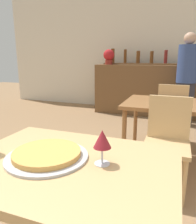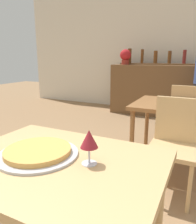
{
  "view_description": "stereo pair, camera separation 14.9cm",
  "coord_description": "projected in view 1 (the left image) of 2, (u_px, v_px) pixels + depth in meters",
  "views": [
    {
      "loc": [
        0.45,
        -0.81,
        1.21
      ],
      "look_at": [
        -0.05,
        0.55,
        0.85
      ],
      "focal_mm": 35.0,
      "sensor_mm": 36.0,
      "label": 1
    },
    {
      "loc": [
        0.59,
        -0.75,
        1.21
      ],
      "look_at": [
        -0.05,
        0.55,
        0.85
      ],
      "focal_mm": 35.0,
      "sensor_mm": 36.0,
      "label": 2
    }
  ],
  "objects": [
    {
      "name": "chair_far_side_front",
      "position": [
        167.0,
        137.0,
        1.99
      ],
      "size": [
        0.4,
        0.4,
        0.87
      ],
      "color": "tan",
      "rests_on": "ground_plane"
    },
    {
      "name": "wall_back",
      "position": [
        161.0,
        49.0,
        4.93
      ],
      "size": [
        8.0,
        0.05,
        2.8
      ],
      "color": "silver",
      "rests_on": "ground_plane"
    },
    {
      "name": "bar_back_shelf",
      "position": [
        158.0,
        61.0,
        4.66
      ],
      "size": [
        2.39,
        0.24,
        0.35
      ],
      "color": "brown",
      "rests_on": "bar_counter"
    },
    {
      "name": "dining_table_near",
      "position": [
        68.0,
        180.0,
        1.02
      ],
      "size": [
        0.98,
        0.73,
        0.75
      ],
      "color": "tan",
      "rests_on": "ground_plane"
    },
    {
      "name": "dining_table_far",
      "position": [
        171.0,
        110.0,
        2.47
      ],
      "size": [
        1.03,
        0.78,
        0.72
      ],
      "color": "brown",
      "rests_on": "ground_plane"
    },
    {
      "name": "person_standing",
      "position": [
        186.0,
        77.0,
        3.87
      ],
      "size": [
        0.34,
        0.34,
        1.63
      ],
      "color": "#2D2D38",
      "rests_on": "ground_plane"
    },
    {
      "name": "bar_counter",
      "position": [
        156.0,
        90.0,
        4.68
      ],
      "size": [
        2.6,
        0.56,
        1.06
      ],
      "color": "brown",
      "rests_on": "ground_plane"
    },
    {
      "name": "chair_far_side_back",
      "position": [
        172.0,
        110.0,
        3.01
      ],
      "size": [
        0.4,
        0.4,
        0.87
      ],
      "rotation": [
        0.0,
        0.0,
        3.14
      ],
      "color": "tan",
      "rests_on": "ground_plane"
    },
    {
      "name": "potted_plant",
      "position": [
        109.0,
        56.0,
        4.81
      ],
      "size": [
        0.24,
        0.24,
        0.33
      ],
      "color": "maroon",
      "rests_on": "bar_counter"
    },
    {
      "name": "wine_glass",
      "position": [
        102.0,
        140.0,
        0.95
      ],
      "size": [
        0.08,
        0.08,
        0.16
      ],
      "color": "silver",
      "rests_on": "dining_table_near"
    },
    {
      "name": "pizza_tray",
      "position": [
        47.0,
        155.0,
        1.03
      ],
      "size": [
        0.39,
        0.39,
        0.04
      ],
      "color": "#B7B7BC",
      "rests_on": "dining_table_near"
    }
  ]
}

